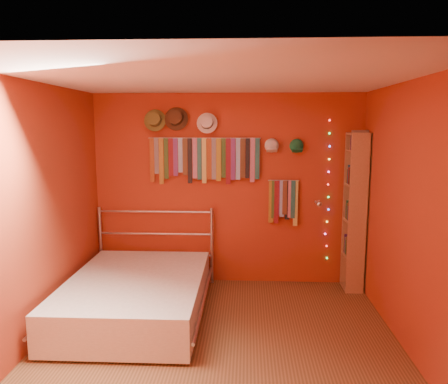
% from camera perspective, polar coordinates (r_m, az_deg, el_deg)
% --- Properties ---
extents(ground, '(3.50, 3.50, 0.00)m').
position_cam_1_polar(ground, '(4.46, -0.68, -19.21)').
color(ground, brown).
rests_on(ground, ground).
extents(back_wall, '(3.50, 0.02, 2.50)m').
position_cam_1_polar(back_wall, '(5.75, 0.45, 0.33)').
color(back_wall, '#9D3719').
rests_on(back_wall, ground).
extents(right_wall, '(0.02, 3.50, 2.50)m').
position_cam_1_polar(right_wall, '(4.28, 23.38, -3.29)').
color(right_wall, '#9D3719').
rests_on(right_wall, ground).
extents(left_wall, '(0.02, 3.50, 2.50)m').
position_cam_1_polar(left_wall, '(4.49, -23.60, -2.77)').
color(left_wall, '#9D3719').
rests_on(left_wall, ground).
extents(ceiling, '(3.50, 3.50, 0.02)m').
position_cam_1_polar(ceiling, '(3.96, -0.75, 14.69)').
color(ceiling, white).
rests_on(ceiling, back_wall).
extents(tie_rack, '(1.45, 0.03, 0.60)m').
position_cam_1_polar(tie_rack, '(5.66, -2.55, 4.46)').
color(tie_rack, '#BCBBC1').
rests_on(tie_rack, back_wall).
extents(small_tie_rack, '(0.40, 0.03, 0.60)m').
position_cam_1_polar(small_tie_rack, '(5.72, 7.76, -0.98)').
color(small_tie_rack, '#BCBBC1').
rests_on(small_tie_rack, back_wall).
extents(fedora_olive, '(0.28, 0.15, 0.28)m').
position_cam_1_polar(fedora_olive, '(5.71, -9.08, 9.31)').
color(fedora_olive, olive).
rests_on(fedora_olive, back_wall).
extents(fedora_brown, '(0.30, 0.16, 0.30)m').
position_cam_1_polar(fedora_brown, '(5.66, -6.31, 9.57)').
color(fedora_brown, '#492C1A').
rests_on(fedora_brown, back_wall).
extents(fedora_white, '(0.27, 0.14, 0.26)m').
position_cam_1_polar(fedora_white, '(5.61, -2.26, 9.07)').
color(fedora_white, white).
rests_on(fedora_white, back_wall).
extents(cap_white, '(0.18, 0.23, 0.18)m').
position_cam_1_polar(cap_white, '(5.64, 6.24, 6.03)').
color(cap_white, silver).
rests_on(cap_white, back_wall).
extents(cap_green, '(0.18, 0.22, 0.18)m').
position_cam_1_polar(cap_green, '(5.67, 9.45, 5.95)').
color(cap_green, '#176B3C').
rests_on(cap_green, back_wall).
extents(fairy_lights, '(0.06, 0.02, 1.82)m').
position_cam_1_polar(fairy_lights, '(5.80, 13.44, 0.15)').
color(fairy_lights, '#FF3333').
rests_on(fairy_lights, back_wall).
extents(reading_lamp, '(0.07, 0.29, 0.09)m').
position_cam_1_polar(reading_lamp, '(5.61, 12.24, -1.47)').
color(reading_lamp, '#BCBBC1').
rests_on(reading_lamp, back_wall).
extents(bookshelf, '(0.25, 0.34, 2.00)m').
position_cam_1_polar(bookshelf, '(5.74, 17.13, -2.44)').
color(bookshelf, olive).
rests_on(bookshelf, ground).
extents(bed, '(1.55, 2.11, 1.02)m').
position_cam_1_polar(bed, '(5.03, -11.37, -13.07)').
color(bed, '#BCBBC1').
rests_on(bed, ground).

